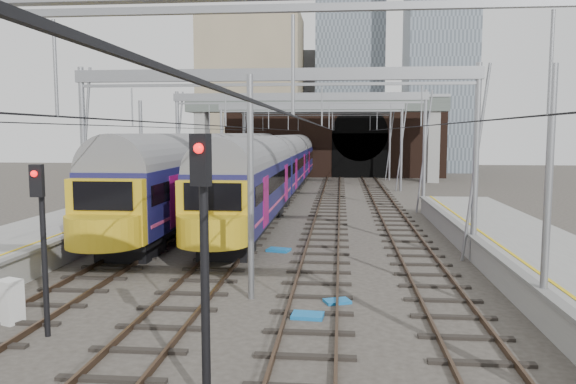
# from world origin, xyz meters

# --- Properties ---
(ground) EXTENTS (160.00, 160.00, 0.00)m
(ground) POSITION_xyz_m (0.00, 0.00, 0.00)
(ground) COLOR #38332D
(ground) RESTS_ON ground
(tracks) EXTENTS (14.40, 80.00, 0.22)m
(tracks) POSITION_xyz_m (0.00, 15.00, 0.02)
(tracks) COLOR #4C3828
(tracks) RESTS_ON ground
(overhead_line) EXTENTS (16.80, 80.00, 8.00)m
(overhead_line) POSITION_xyz_m (0.00, 21.49, 6.57)
(overhead_line) COLOR gray
(overhead_line) RESTS_ON ground
(retaining_wall) EXTENTS (28.00, 2.75, 9.00)m
(retaining_wall) POSITION_xyz_m (1.40, 51.93, 4.33)
(retaining_wall) COLOR black
(retaining_wall) RESTS_ON ground
(overbridge) EXTENTS (28.00, 3.00, 9.25)m
(overbridge) POSITION_xyz_m (0.00, 46.00, 7.27)
(overbridge) COLOR gray
(overbridge) RESTS_ON ground
(city_skyline) EXTENTS (37.50, 27.50, 60.00)m
(city_skyline) POSITION_xyz_m (2.73, 70.48, 17.09)
(city_skyline) COLOR tan
(city_skyline) RESTS_ON ground
(train_main) EXTENTS (2.98, 68.84, 5.06)m
(train_main) POSITION_xyz_m (-2.00, 39.87, 2.60)
(train_main) COLOR black
(train_main) RESTS_ON ground
(train_second) EXTENTS (3.08, 71.12, 5.20)m
(train_second) POSITION_xyz_m (-6.00, 40.36, 2.66)
(train_second) COLOR black
(train_second) RESTS_ON ground
(signal_near_left) EXTENTS (0.33, 0.45, 4.45)m
(signal_near_left) POSITION_xyz_m (-4.71, -1.85, 2.84)
(signal_near_left) COLOR black
(signal_near_left) RESTS_ON ground
(signal_near_centre) EXTENTS (0.41, 0.48, 5.21)m
(signal_near_centre) POSITION_xyz_m (0.27, -5.14, 3.26)
(signal_near_centre) COLOR black
(signal_near_centre) RESTS_ON ground
(relay_cabinet) EXTENTS (0.75, 0.69, 1.21)m
(relay_cabinet) POSITION_xyz_m (-6.26, -0.91, 0.61)
(relay_cabinet) COLOR silver
(relay_cabinet) RESTS_ON ground
(equip_cover_a) EXTENTS (0.92, 0.79, 0.09)m
(equip_cover_a) POSITION_xyz_m (2.72, 1.79, 0.05)
(equip_cover_a) COLOR #1665A8
(equip_cover_a) RESTS_ON ground
(equip_cover_b) EXTENTS (1.12, 0.91, 0.11)m
(equip_cover_b) POSITION_xyz_m (0.08, 9.18, 0.06)
(equip_cover_b) COLOR #1665A8
(equip_cover_b) RESTS_ON ground
(equip_cover_c) EXTENTS (0.95, 0.71, 0.11)m
(equip_cover_c) POSITION_xyz_m (1.89, 0.33, 0.05)
(equip_cover_c) COLOR #1665A8
(equip_cover_c) RESTS_ON ground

